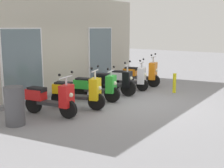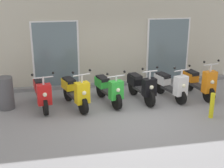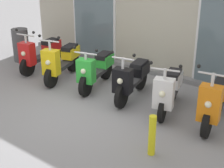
{
  "view_description": "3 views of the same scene",
  "coord_description": "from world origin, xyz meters",
  "px_view_note": "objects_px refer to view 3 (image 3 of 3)",
  "views": [
    {
      "loc": [
        -7.69,
        -4.45,
        2.32
      ],
      "look_at": [
        -0.27,
        0.66,
        0.56
      ],
      "focal_mm": 46.96,
      "sensor_mm": 36.0,
      "label": 1
    },
    {
      "loc": [
        -2.11,
        -7.47,
        3.53
      ],
      "look_at": [
        -0.5,
        0.58,
        0.78
      ],
      "focal_mm": 49.75,
      "sensor_mm": 36.0,
      "label": 2
    },
    {
      "loc": [
        4.39,
        -4.58,
        3.21
      ],
      "look_at": [
        0.47,
        0.48,
        0.53
      ],
      "focal_mm": 54.55,
      "sensor_mm": 36.0,
      "label": 3
    }
  ],
  "objects_px": {
    "scooter_white": "(169,89)",
    "curb_bollard": "(152,135)",
    "scooter_green": "(96,69)",
    "scooter_orange": "(215,101)",
    "scooter_red": "(40,53)",
    "scooter_yellow": "(62,61)",
    "trash_bin": "(21,45)",
    "scooter_black": "(132,78)"
  },
  "relations": [
    {
      "from": "scooter_green",
      "to": "curb_bollard",
      "type": "relative_size",
      "value": 2.28
    },
    {
      "from": "scooter_green",
      "to": "scooter_orange",
      "type": "bearing_deg",
      "value": -0.78
    },
    {
      "from": "trash_bin",
      "to": "curb_bollard",
      "type": "height_order",
      "value": "trash_bin"
    },
    {
      "from": "scooter_yellow",
      "to": "trash_bin",
      "type": "relative_size",
      "value": 1.71
    },
    {
      "from": "scooter_red",
      "to": "scooter_black",
      "type": "bearing_deg",
      "value": 0.12
    },
    {
      "from": "scooter_yellow",
      "to": "curb_bollard",
      "type": "xyz_separation_m",
      "value": [
        3.52,
        -1.45,
        -0.13
      ]
    },
    {
      "from": "scooter_black",
      "to": "scooter_white",
      "type": "relative_size",
      "value": 1.1
    },
    {
      "from": "scooter_black",
      "to": "scooter_red",
      "type": "bearing_deg",
      "value": -179.88
    },
    {
      "from": "scooter_yellow",
      "to": "scooter_orange",
      "type": "xyz_separation_m",
      "value": [
        3.92,
        0.1,
        0.01
      ]
    },
    {
      "from": "scooter_yellow",
      "to": "scooter_white",
      "type": "xyz_separation_m",
      "value": [
        2.96,
        0.09,
        -0.0
      ]
    },
    {
      "from": "scooter_red",
      "to": "scooter_green",
      "type": "height_order",
      "value": "scooter_red"
    },
    {
      "from": "scooter_orange",
      "to": "scooter_yellow",
      "type": "bearing_deg",
      "value": -178.5
    },
    {
      "from": "scooter_orange",
      "to": "trash_bin",
      "type": "distance_m",
      "value": 5.89
    },
    {
      "from": "scooter_red",
      "to": "scooter_yellow",
      "type": "height_order",
      "value": "scooter_yellow"
    },
    {
      "from": "scooter_red",
      "to": "scooter_yellow",
      "type": "distance_m",
      "value": 0.96
    },
    {
      "from": "scooter_orange",
      "to": "scooter_red",
      "type": "bearing_deg",
      "value": 179.56
    },
    {
      "from": "scooter_orange",
      "to": "trash_bin",
      "type": "xyz_separation_m",
      "value": [
        -5.88,
        0.19,
        -0.02
      ]
    },
    {
      "from": "scooter_black",
      "to": "scooter_white",
      "type": "xyz_separation_m",
      "value": [
        0.94,
        -0.05,
        0.01
      ]
    },
    {
      "from": "scooter_white",
      "to": "curb_bollard",
      "type": "bearing_deg",
      "value": -69.99
    },
    {
      "from": "scooter_red",
      "to": "scooter_green",
      "type": "xyz_separation_m",
      "value": [
        1.95,
        0.0,
        -0.02
      ]
    },
    {
      "from": "scooter_green",
      "to": "trash_bin",
      "type": "bearing_deg",
      "value": 177.09
    },
    {
      "from": "scooter_orange",
      "to": "curb_bollard",
      "type": "height_order",
      "value": "scooter_orange"
    },
    {
      "from": "scooter_green",
      "to": "scooter_orange",
      "type": "relative_size",
      "value": 1.01
    },
    {
      "from": "scooter_red",
      "to": "scooter_white",
      "type": "height_order",
      "value": "scooter_red"
    },
    {
      "from": "scooter_red",
      "to": "trash_bin",
      "type": "height_order",
      "value": "scooter_red"
    },
    {
      "from": "scooter_yellow",
      "to": "scooter_white",
      "type": "relative_size",
      "value": 1.1
    },
    {
      "from": "scooter_yellow",
      "to": "scooter_white",
      "type": "distance_m",
      "value": 2.96
    },
    {
      "from": "scooter_green",
      "to": "scooter_black",
      "type": "relative_size",
      "value": 1.0
    },
    {
      "from": "scooter_orange",
      "to": "scooter_black",
      "type": "bearing_deg",
      "value": 178.7
    },
    {
      "from": "trash_bin",
      "to": "curb_bollard",
      "type": "relative_size",
      "value": 1.35
    },
    {
      "from": "scooter_green",
      "to": "trash_bin",
      "type": "height_order",
      "value": "scooter_green"
    },
    {
      "from": "curb_bollard",
      "to": "trash_bin",
      "type": "bearing_deg",
      "value": 162.35
    },
    {
      "from": "scooter_yellow",
      "to": "scooter_red",
      "type": "bearing_deg",
      "value": 171.6
    },
    {
      "from": "scooter_red",
      "to": "scooter_black",
      "type": "relative_size",
      "value": 1.01
    },
    {
      "from": "scooter_red",
      "to": "scooter_orange",
      "type": "relative_size",
      "value": 1.02
    },
    {
      "from": "scooter_green",
      "to": "scooter_orange",
      "type": "xyz_separation_m",
      "value": [
        2.92,
        -0.04,
        0.04
      ]
    },
    {
      "from": "scooter_green",
      "to": "scooter_white",
      "type": "distance_m",
      "value": 1.96
    },
    {
      "from": "scooter_white",
      "to": "curb_bollard",
      "type": "relative_size",
      "value": 2.09
    },
    {
      "from": "scooter_yellow",
      "to": "trash_bin",
      "type": "distance_m",
      "value": 1.99
    },
    {
      "from": "scooter_red",
      "to": "scooter_orange",
      "type": "height_order",
      "value": "scooter_orange"
    },
    {
      "from": "scooter_black",
      "to": "scooter_green",
      "type": "bearing_deg",
      "value": -179.82
    },
    {
      "from": "scooter_yellow",
      "to": "scooter_orange",
      "type": "bearing_deg",
      "value": 1.5
    }
  ]
}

